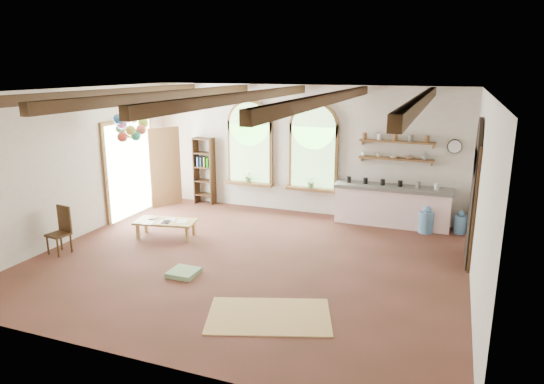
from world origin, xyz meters
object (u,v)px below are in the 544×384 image
at_px(kitchen_counter, 392,205).
at_px(coffee_table, 166,222).
at_px(side_chair, 60,240).
at_px(balloon_cluster, 130,128).

relative_size(kitchen_counter, coffee_table, 1.93).
height_order(kitchen_counter, side_chair, side_chair).
height_order(kitchen_counter, balloon_cluster, balloon_cluster).
distance_m(coffee_table, balloon_cluster, 2.21).
relative_size(coffee_table, balloon_cluster, 1.22).
bearing_deg(side_chair, kitchen_counter, 35.00).
distance_m(kitchen_counter, balloon_cluster, 6.20).
bearing_deg(coffee_table, side_chair, -132.78).
bearing_deg(kitchen_counter, side_chair, -145.00).
xyz_separation_m(side_chair, balloon_cluster, (0.53, 1.77, 2.05)).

